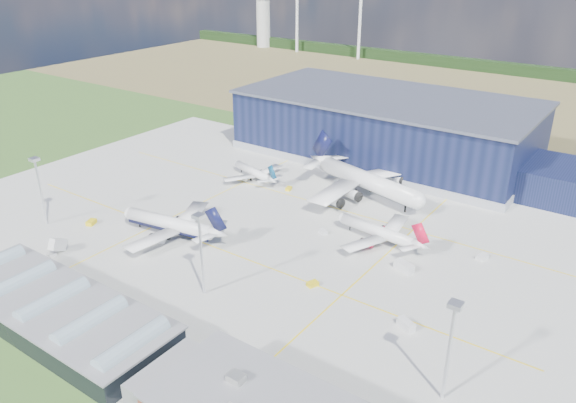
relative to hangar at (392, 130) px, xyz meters
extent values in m
plane|color=#31501E|center=(-2.81, -94.80, -11.62)|extent=(600.00, 600.00, 0.00)
cube|color=#AFAFAA|center=(-2.81, -84.80, -11.59)|extent=(220.00, 160.00, 0.06)
cube|color=yellow|center=(-2.81, -104.80, -11.54)|extent=(180.00, 0.40, 0.02)
cube|color=yellow|center=(-2.81, -59.80, -11.54)|extent=(180.00, 0.40, 0.02)
cube|color=yellow|center=(-32.81, -84.80, -11.54)|extent=(0.40, 120.00, 0.02)
cube|color=yellow|center=(37.19, -84.80, -11.54)|extent=(0.40, 120.00, 0.02)
cube|color=olive|center=(-2.81, 125.20, -11.62)|extent=(600.00, 220.00, 0.01)
cube|color=black|center=(-2.81, 205.20, -7.62)|extent=(600.00, 8.00, 8.00)
cylinder|color=white|center=(-182.81, 195.20, 23.38)|extent=(2.40, 2.40, 70.00)
cylinder|color=white|center=(-122.81, 195.20, 23.38)|extent=(2.40, 2.40, 70.00)
cylinder|color=silver|center=(-222.81, 200.20, 8.38)|extent=(12.00, 12.00, 40.00)
cube|color=black|center=(-2.81, 0.20, 0.88)|extent=(120.00, 60.00, 25.00)
cube|color=#9397A1|center=(-2.81, 0.20, -10.02)|extent=(121.00, 61.00, 3.20)
cube|color=#4E5263|center=(-2.81, 0.20, 13.88)|extent=(122.00, 62.00, 1.20)
cube|color=black|center=(69.19, -4.80, -5.62)|extent=(24.00, 30.00, 12.00)
cube|color=black|center=(52.19, -143.60, -8.62)|extent=(44.00, 0.40, 1.40)
cube|color=black|center=(52.19, -143.60, -5.12)|extent=(44.00, 0.40, 1.40)
cube|color=#AFB0AB|center=(42.19, -152.80, -1.52)|extent=(3.20, 2.60, 1.60)
cube|color=black|center=(-12.81, -154.80, -8.62)|extent=(65.00, 22.00, 6.00)
cube|color=slate|center=(-12.81, -154.80, -5.42)|extent=(66.00, 23.00, 0.50)
cube|color=slate|center=(27.19, -154.80, -8.62)|extent=(10.00, 18.00, 6.00)
cylinder|color=#98AFBB|center=(-26.81, -154.80, -5.22)|extent=(4.40, 18.00, 4.40)
cylinder|color=#98AFBB|center=(-12.81, -154.80, -5.22)|extent=(4.40, 18.00, 4.40)
cylinder|color=#98AFBB|center=(1.19, -154.80, -5.22)|extent=(4.40, 18.00, 4.40)
cylinder|color=#98AFBB|center=(15.19, -154.80, -5.22)|extent=(4.40, 18.00, 4.40)
cylinder|color=silver|center=(-62.81, -124.80, -0.62)|extent=(0.70, 0.70, 22.00)
cube|color=silver|center=(-62.81, -124.80, 10.88)|extent=(2.60, 2.60, 1.00)
cylinder|color=silver|center=(7.19, -124.80, -0.62)|extent=(0.70, 0.70, 22.00)
cube|color=silver|center=(7.19, -124.80, 10.88)|extent=(2.60, 2.60, 1.00)
cylinder|color=silver|center=(72.19, -124.80, -0.62)|extent=(0.70, 0.70, 22.00)
cube|color=silver|center=(72.19, -124.80, 10.88)|extent=(2.60, 2.60, 1.00)
cube|color=yellow|center=(-50.51, -116.61, -10.87)|extent=(3.38, 4.13, 1.49)
cube|color=yellow|center=(28.57, -105.52, -10.97)|extent=(2.96, 3.50, 1.29)
cube|color=silver|center=(45.21, -84.13, -10.36)|extent=(6.28, 4.23, 2.52)
cube|color=silver|center=(61.16, -65.19, -10.89)|extent=(3.32, 3.94, 1.45)
cube|color=silver|center=(56.68, -108.03, -10.55)|extent=(5.12, 4.02, 2.14)
cube|color=yellow|center=(-14.11, -56.12, -11.00)|extent=(2.34, 3.12, 1.22)
cube|color=silver|center=(14.80, -78.29, -10.98)|extent=(3.46, 2.93, 1.27)
cube|color=silver|center=(-42.68, -134.00, -9.89)|extent=(3.48, 5.78, 3.46)
imported|color=#99999E|center=(11.64, -139.96, -11.02)|extent=(3.72, 1.57, 1.19)
camera|label=1|loc=(96.77, -213.35, 71.26)|focal=35.00mm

